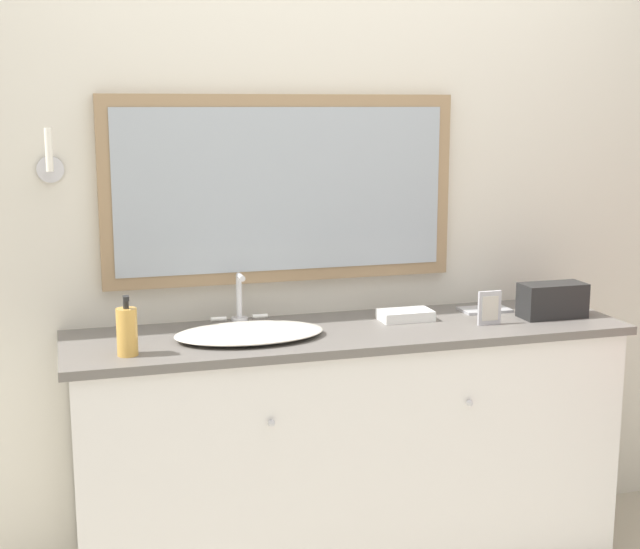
# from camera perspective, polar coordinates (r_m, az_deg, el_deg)

# --- Properties ---
(wall_back) EXTENTS (8.00, 0.18, 2.55)m
(wall_back) POSITION_cam_1_polar(r_m,az_deg,el_deg) (3.35, 0.32, 3.78)
(wall_back) COLOR silver
(wall_back) RESTS_ON ground_plane
(vanity_counter) EXTENTS (1.98, 0.53, 0.91)m
(vanity_counter) POSITION_cam_1_polar(r_m,az_deg,el_deg) (3.29, 1.87, -11.18)
(vanity_counter) COLOR white
(vanity_counter) RESTS_ON ground_plane
(sink_basin) EXTENTS (0.51, 0.36, 0.19)m
(sink_basin) POSITION_cam_1_polar(r_m,az_deg,el_deg) (3.03, -4.56, -3.68)
(sink_basin) COLOR silver
(sink_basin) RESTS_ON vanity_counter
(soap_bottle) EXTENTS (0.07, 0.07, 0.19)m
(soap_bottle) POSITION_cam_1_polar(r_m,az_deg,el_deg) (2.86, -12.25, -3.56)
(soap_bottle) COLOR gold
(soap_bottle) RESTS_ON vanity_counter
(appliance_box) EXTENTS (0.24, 0.11, 0.13)m
(appliance_box) POSITION_cam_1_polar(r_m,az_deg,el_deg) (3.41, 14.67, -1.61)
(appliance_box) COLOR black
(appliance_box) RESTS_ON vanity_counter
(picture_frame) EXTENTS (0.09, 0.01, 0.12)m
(picture_frame) POSITION_cam_1_polar(r_m,az_deg,el_deg) (3.24, 10.80, -2.12)
(picture_frame) COLOR #B2B2B7
(picture_frame) RESTS_ON vanity_counter
(hand_towel_near_sink) EXTENTS (0.19, 0.12, 0.04)m
(hand_towel_near_sink) POSITION_cam_1_polar(r_m,az_deg,el_deg) (3.28, 5.49, -2.60)
(hand_towel_near_sink) COLOR white
(hand_towel_near_sink) RESTS_ON vanity_counter
(metal_tray) EXTENTS (0.19, 0.11, 0.01)m
(metal_tray) POSITION_cam_1_polar(r_m,az_deg,el_deg) (3.47, 10.50, -2.22)
(metal_tray) COLOR #ADADB2
(metal_tray) RESTS_ON vanity_counter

